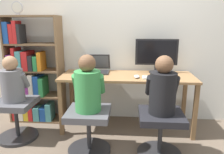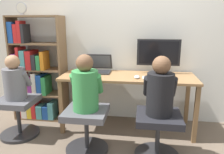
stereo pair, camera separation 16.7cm
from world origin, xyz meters
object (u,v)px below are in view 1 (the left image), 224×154
at_px(office_chair_left, 160,130).
at_px(bookshelf, 30,77).
at_px(laptop, 97,69).
at_px(office_chair_right, 89,127).
at_px(desktop_monitor, 156,54).
at_px(keyboard, 158,78).
at_px(desk_clock, 17,8).
at_px(office_chair_side, 16,116).
at_px(person_at_monitor, 163,89).
at_px(person_near_shelf, 12,82).
at_px(person_at_laptop, 88,87).

xyz_separation_m(office_chair_left, bookshelf, (-1.75, 0.78, 0.36)).
distance_m(laptop, office_chair_right, 0.92).
xyz_separation_m(desktop_monitor, office_chair_left, (-0.02, -0.82, -0.70)).
xyz_separation_m(laptop, office_chair_left, (0.79, -0.79, -0.50)).
height_order(keyboard, bookshelf, bookshelf).
distance_m(laptop, desk_clock, 1.30).
xyz_separation_m(keyboard, office_chair_side, (-1.74, -0.24, -0.46)).
relative_size(office_chair_left, desk_clock, 2.89).
bearing_deg(office_chair_right, office_chair_side, 166.68).
height_order(laptop, office_chair_left, laptop).
xyz_separation_m(laptop, bookshelf, (-0.96, -0.01, -0.13)).
distance_m(office_chair_left, person_at_monitor, 0.46).
xyz_separation_m(desktop_monitor, keyboard, (-0.01, -0.34, -0.24)).
bearing_deg(person_near_shelf, office_chair_side, -90.00).
bearing_deg(keyboard, desktop_monitor, 88.34).
height_order(laptop, keyboard, laptop).
relative_size(desktop_monitor, desk_clock, 3.32).
xyz_separation_m(office_chair_right, bookshelf, (-0.97, 0.76, 0.36)).
xyz_separation_m(keyboard, office_chair_left, (-0.01, -0.47, -0.46)).
relative_size(office_chair_right, person_near_shelf, 0.91).
relative_size(person_at_monitor, desk_clock, 3.53).
bearing_deg(office_chair_right, bookshelf, 141.95).
relative_size(bookshelf, office_chair_side, 3.04).
xyz_separation_m(laptop, office_chair_side, (-0.93, -0.55, -0.50)).
distance_m(office_chair_left, office_chair_right, 0.78).
distance_m(person_at_monitor, person_near_shelf, 1.74).
bearing_deg(office_chair_side, laptop, 30.61).
xyz_separation_m(office_chair_right, desk_clock, (-1.03, 0.69, 1.30)).
bearing_deg(office_chair_left, office_chair_right, 178.89).
bearing_deg(office_chair_right, person_near_shelf, 166.47).
relative_size(person_at_monitor, office_chair_side, 1.22).
distance_m(office_chair_right, person_at_laptop, 0.46).
height_order(person_at_monitor, bookshelf, bookshelf).
relative_size(desktop_monitor, laptop, 1.61).
bearing_deg(office_chair_side, person_at_laptop, -13.08).
distance_m(keyboard, person_at_monitor, 0.47).
relative_size(laptop, desk_clock, 2.06).
bearing_deg(person_at_laptop, desktop_monitor, 45.05).
relative_size(office_chair_right, desk_clock, 2.89).
bearing_deg(bookshelf, person_at_laptop, -37.90).
bearing_deg(desk_clock, person_at_monitor, -21.23).
relative_size(laptop, office_chair_side, 0.71).
bearing_deg(person_at_monitor, office_chair_left, -90.00).
xyz_separation_m(desktop_monitor, person_at_monitor, (-0.02, -0.81, -0.23)).
xyz_separation_m(person_at_laptop, office_chair_side, (-0.95, 0.22, -0.46)).
bearing_deg(desk_clock, bookshelf, 51.27).
bearing_deg(person_at_monitor, desktop_monitor, 88.47).
bearing_deg(office_chair_left, person_at_monitor, 90.00).
bearing_deg(bookshelf, person_near_shelf, -87.08).
xyz_separation_m(keyboard, person_at_monitor, (-0.01, -0.47, 0.01)).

